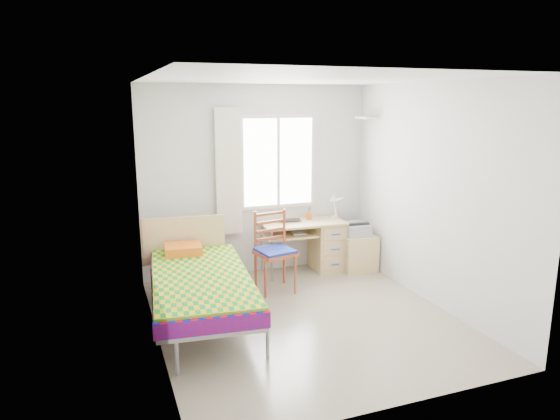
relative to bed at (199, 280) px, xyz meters
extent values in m
plane|color=#BCAD93|center=(1.10, -0.39, -0.46)|extent=(3.50, 3.50, 0.00)
plane|color=white|center=(1.10, -0.39, 2.14)|extent=(3.50, 3.50, 0.00)
plane|color=silver|center=(1.10, 1.36, 0.84)|extent=(3.20, 0.00, 3.20)
plane|color=silver|center=(-0.50, -0.39, 0.84)|extent=(0.00, 3.50, 3.50)
plane|color=silver|center=(2.70, -0.39, 0.84)|extent=(0.00, 3.50, 3.50)
cube|color=white|center=(1.40, 1.34, 1.09)|extent=(1.10, 0.04, 1.30)
cube|color=white|center=(1.40, 1.33, 1.09)|extent=(1.00, 0.02, 1.20)
cube|color=white|center=(1.40, 1.32, 1.09)|extent=(0.04, 0.02, 1.20)
cube|color=beige|center=(0.68, 1.29, 0.99)|extent=(0.35, 0.05, 1.70)
cube|color=white|center=(2.59, 1.01, 1.69)|extent=(0.20, 0.32, 0.03)
cube|color=#919499|center=(0.00, -0.08, -0.09)|extent=(1.20, 2.28, 0.07)
cube|color=#AC0B20|center=(0.00, -0.08, 0.00)|extent=(1.24, 2.30, 0.15)
cube|color=gold|center=(0.00, -0.10, 0.08)|extent=(1.21, 2.18, 0.03)
cube|color=tan|center=(0.00, 0.99, 0.19)|extent=(1.05, 0.15, 0.60)
cube|color=orange|center=(-0.05, 0.72, 0.15)|extent=(0.47, 0.41, 0.11)
cylinder|color=#919499|center=(-0.42, -1.07, -0.29)|extent=(0.04, 0.04, 0.35)
cylinder|color=#919499|center=(0.42, 0.92, -0.29)|extent=(0.04, 0.04, 0.35)
cube|color=tan|center=(1.68, 1.08, 0.25)|extent=(1.18, 0.58, 0.03)
cube|color=#D9BF6F|center=(2.06, 1.08, -0.12)|extent=(0.43, 0.53, 0.70)
cube|color=#D9BF6F|center=(1.47, 1.08, 0.10)|extent=(0.72, 0.52, 0.02)
cylinder|color=#919499|center=(1.14, 0.86, -0.12)|extent=(0.03, 0.03, 0.70)
cylinder|color=#919499|center=(1.14, 1.29, -0.12)|extent=(0.03, 0.03, 0.70)
cube|color=#9A431D|center=(1.08, 0.54, 0.03)|extent=(0.51, 0.51, 0.04)
cube|color=navy|center=(1.08, 0.54, 0.06)|extent=(0.49, 0.49, 0.04)
cube|color=#9A431D|center=(1.08, 0.74, 0.34)|extent=(0.39, 0.10, 0.44)
cylinder|color=#9A431D|center=(0.88, 0.35, -0.22)|extent=(0.03, 0.03, 0.49)
cylinder|color=#9A431D|center=(1.27, 0.74, 0.04)|extent=(0.04, 0.04, 1.01)
cube|color=#D9BF6F|center=(2.45, 0.88, -0.21)|extent=(0.50, 0.45, 0.52)
cube|color=tan|center=(2.21, 0.88, -0.09)|extent=(0.04, 0.38, 0.19)
cube|color=tan|center=(2.21, 0.88, -0.30)|extent=(0.04, 0.38, 0.19)
cube|color=#A3A6AB|center=(2.42, 0.91, 0.13)|extent=(0.37, 0.42, 0.16)
cube|color=black|center=(2.42, 0.91, 0.21)|extent=(0.30, 0.34, 0.02)
imported|color=black|center=(1.50, 1.13, 0.28)|extent=(0.35, 0.25, 0.03)
cylinder|color=orange|center=(1.83, 1.21, 0.31)|extent=(0.08, 0.08, 0.10)
cylinder|color=white|center=(2.21, 1.15, 0.28)|extent=(0.09, 0.09, 0.03)
cylinder|color=white|center=(2.21, 1.15, 0.41)|extent=(0.02, 0.11, 0.25)
cylinder|color=white|center=(2.19, 1.07, 0.54)|extent=(0.12, 0.22, 0.11)
cone|color=white|center=(2.11, 0.97, 0.57)|extent=(0.13, 0.14, 0.12)
imported|color=gray|center=(1.51, 1.05, 0.13)|extent=(0.20, 0.25, 0.02)
camera|label=1|loc=(-0.95, -5.15, 1.92)|focal=32.00mm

